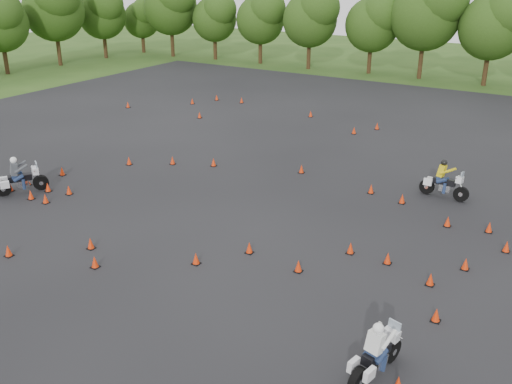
# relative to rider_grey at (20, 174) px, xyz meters

# --- Properties ---
(ground) EXTENTS (140.00, 140.00, 0.00)m
(ground) POSITION_rel_rider_grey_xyz_m (11.51, -0.37, -0.99)
(ground) COLOR #2D5119
(ground) RESTS_ON ground
(asphalt_pad) EXTENTS (62.00, 62.00, 0.00)m
(asphalt_pad) POSITION_rel_rider_grey_xyz_m (11.51, 5.63, -0.98)
(asphalt_pad) COLOR black
(asphalt_pad) RESTS_ON ground
(treeline) EXTENTS (87.22, 32.47, 10.57)m
(treeline) POSITION_rel_rider_grey_xyz_m (13.10, 34.70, 3.65)
(treeline) COLOR #274413
(treeline) RESTS_ON ground
(traffic_cones) EXTENTS (36.72, 33.10, 0.45)m
(traffic_cones) POSITION_rel_rider_grey_xyz_m (10.83, 5.03, -0.76)
(traffic_cones) COLOR red
(traffic_cones) RESTS_ON asphalt_pad
(rider_grey) EXTENTS (1.96, 2.59, 1.96)m
(rider_grey) POSITION_rel_rider_grey_xyz_m (0.00, 0.00, 0.00)
(rider_grey) COLOR #43464B
(rider_grey) RESTS_ON ground
(rider_yellow) EXTENTS (2.47, 0.94, 1.87)m
(rider_yellow) POSITION_rel_rider_grey_xyz_m (18.18, 10.30, -0.05)
(rider_yellow) COLOR gold
(rider_yellow) RESTS_ON ground
(rider_white) EXTENTS (1.23, 2.53, 1.88)m
(rider_white) POSITION_rel_rider_grey_xyz_m (19.93, -3.82, -0.04)
(rider_white) COLOR silver
(rider_white) RESTS_ON ground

